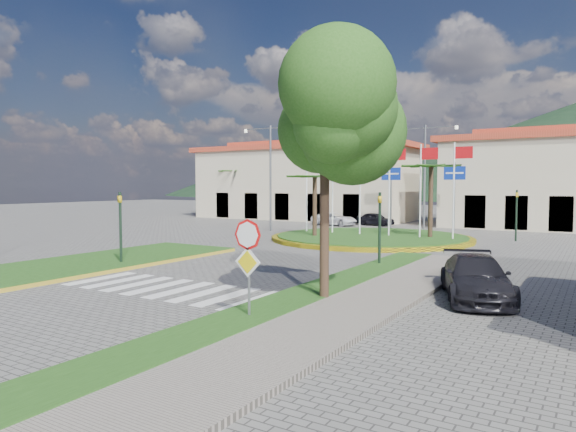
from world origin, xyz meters
The scene contains 23 objects.
ground centered at (0.00, 0.00, 0.00)m, with size 160.00×160.00×0.00m, color #63605D.
sidewalk_right centered at (6.00, 2.00, 0.07)m, with size 4.00×28.00×0.15m, color gray.
verge_right centered at (4.80, 2.00, 0.09)m, with size 1.60×28.00×0.18m, color #204814.
median_left centered at (-6.50, 6.00, 0.09)m, with size 5.00×14.00×0.18m, color #204814.
crosswalk centered at (0.00, 4.00, 0.01)m, with size 8.00×3.00×0.01m, color silver.
roundabout_island centered at (0.00, 22.00, 0.17)m, with size 12.70×12.70×6.00m.
stop_sign centered at (4.90, 1.96, 1.79)m, with size 0.80×0.11×2.65m.
deciduous_tree centered at (5.50, 5.00, 5.18)m, with size 3.60×3.60×6.80m.
traffic_light_left centered at (-5.20, 6.50, 1.94)m, with size 0.15×0.18×3.20m.
traffic_light_right centered at (4.50, 12.00, 1.94)m, with size 0.15×0.18×3.20m.
traffic_light_far centered at (8.00, 26.00, 1.94)m, with size 0.18×0.15×3.20m.
direction_sign_west centered at (-2.00, 30.97, 3.53)m, with size 1.60×0.14×5.20m.
direction_sign_east centered at (3.00, 30.97, 3.53)m, with size 1.60×0.14×5.20m.
street_lamp_centre centered at (1.00, 30.00, 4.50)m, with size 4.80×0.16×8.00m.
street_lamp_west centered at (-9.00, 24.00, 4.50)m, with size 4.80×0.16×8.00m.
building_left centered at (-14.00, 38.00, 3.90)m, with size 23.32×9.54×8.05m.
building_right centered at (10.00, 38.00, 3.90)m, with size 19.08×9.54×8.05m.
hill_far_west centered at (-55.00, 140.00, 11.00)m, with size 140.00×140.00×22.00m, color black.
hill_near_back centered at (-10.00, 130.00, 8.00)m, with size 110.00×110.00×16.00m, color black.
white_van centered at (-7.20, 31.25, 0.56)m, with size 1.84×4.00×1.11m, color silver.
car_dark_a centered at (-4.14, 33.07, 0.56)m, with size 1.33×3.31×1.13m, color black.
car_dark_b centered at (8.44, 35.48, 0.59)m, with size 1.26×3.61×1.19m, color black.
car_side_right centered at (9.29, 7.79, 0.66)m, with size 1.85×4.55×1.32m, color black.
Camera 1 is at (12.54, -8.53, 3.51)m, focal length 32.00 mm.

